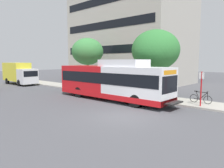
% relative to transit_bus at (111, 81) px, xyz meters
% --- Properties ---
extents(ground_plane, '(120.00, 120.00, 0.00)m').
position_rel_transit_bus_xyz_m(ground_plane, '(-3.87, 3.49, -1.70)').
color(ground_plane, '#4C4C51').
extents(sidewalk_curb, '(3.00, 56.00, 0.14)m').
position_rel_transit_bus_xyz_m(sidewalk_curb, '(3.13, 1.49, -1.63)').
color(sidewalk_curb, '#A8A399').
rests_on(sidewalk_curb, ground).
extents(transit_bus, '(2.58, 12.25, 3.65)m').
position_rel_transit_bus_xyz_m(transit_bus, '(0.00, 0.00, 0.00)').
color(transit_bus, white).
rests_on(transit_bus, ground).
extents(bus_stop_sign_pole, '(0.10, 0.36, 2.60)m').
position_rel_transit_bus_xyz_m(bus_stop_sign_pole, '(2.12, -7.17, -0.05)').
color(bus_stop_sign_pole, red).
rests_on(bus_stop_sign_pole, sidewalk_curb).
extents(bicycle_parked, '(0.52, 1.76, 1.02)m').
position_rel_transit_bus_xyz_m(bicycle_parked, '(3.24, -6.79, -1.14)').
color(bicycle_parked, black).
rests_on(bicycle_parked, sidewalk_curb).
extents(street_tree_near_stop, '(4.64, 4.64, 6.42)m').
position_rel_transit_bus_xyz_m(street_tree_near_stop, '(4.27, -1.92, 2.88)').
color(street_tree_near_stop, '#4C3823').
rests_on(street_tree_near_stop, sidewalk_curb).
extents(street_tree_mid_block, '(4.04, 4.04, 6.31)m').
position_rel_transit_bus_xyz_m(street_tree_mid_block, '(4.11, 7.93, 3.02)').
color(street_tree_mid_block, '#4C3823').
rests_on(street_tree_mid_block, sidewalk_curb).
extents(box_truck_background, '(2.32, 7.01, 3.25)m').
position_rel_transit_bus_xyz_m(box_truck_background, '(-0.01, 18.80, 0.04)').
color(box_truck_background, silver).
rests_on(box_truck_background, ground).
extents(lattice_comm_tower, '(1.10, 1.10, 27.77)m').
position_rel_transit_bus_xyz_m(lattice_comm_tower, '(14.15, 24.18, 7.50)').
color(lattice_comm_tower, '#B7B7BC').
rests_on(lattice_comm_tower, ground).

